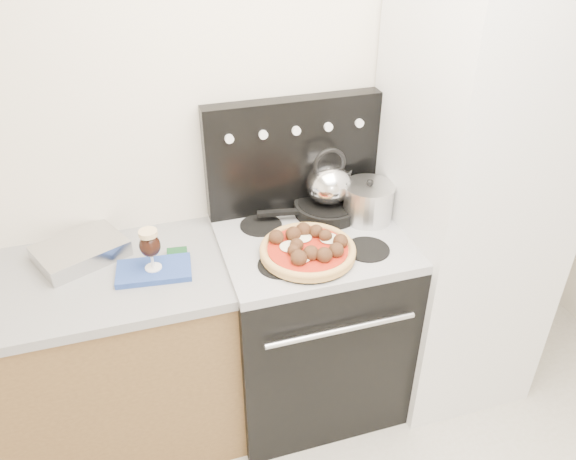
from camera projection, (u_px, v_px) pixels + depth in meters
name	position (u px, v px, depth m)	size (l,w,h in m)	color
room_shell	(400.00, 318.00, 1.41)	(3.52, 3.01, 2.52)	beige
base_cabinet	(57.00, 375.00, 2.33)	(1.45, 0.60, 0.86)	brown
countertop	(30.00, 291.00, 2.09)	(1.48, 0.63, 0.04)	gray
stove_body	(310.00, 324.00, 2.58)	(0.76, 0.65, 0.88)	black
cooktop	(312.00, 241.00, 2.33)	(0.76, 0.65, 0.04)	#ADADB2
backguard	(293.00, 155.00, 2.40)	(0.76, 0.08, 0.50)	black
fridge	(465.00, 209.00, 2.45)	(0.64, 0.68, 1.90)	silver
foil_sheet	(81.00, 251.00, 2.21)	(0.33, 0.24, 0.07)	silver
oven_mitt	(154.00, 271.00, 2.14)	(0.28, 0.16, 0.02)	#264294
beer_glass	(151.00, 249.00, 2.09)	(0.08, 0.08, 0.17)	black
pizza_pan	(308.00, 255.00, 2.20)	(0.36, 0.36, 0.01)	black
pizza	(308.00, 248.00, 2.18)	(0.37, 0.37, 0.05)	gold
skillet	(328.00, 208.00, 2.47)	(0.29, 0.29, 0.05)	black
tea_kettle	(329.00, 181.00, 2.40)	(0.20, 0.20, 0.22)	white
stock_pot	(368.00, 203.00, 2.40)	(0.21, 0.21, 0.15)	silver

